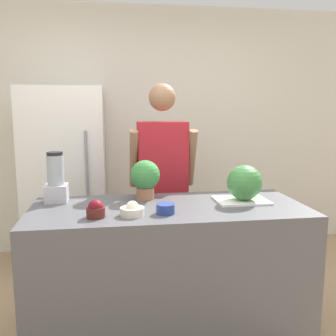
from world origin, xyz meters
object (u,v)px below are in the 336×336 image
object	(u,v)px
refrigerator	(66,178)
blender	(56,181)
bowl_cream	(132,210)
bowl_cherries	(96,210)
person	(162,184)
potted_plant	(145,177)
watermelon	(244,183)
bowl_small_blue	(165,209)

from	to	relation	value
refrigerator	blender	bearing A→B (deg)	-86.65
refrigerator	blender	size ratio (longest dim) A/B	4.97
bowl_cream	blender	distance (m)	0.66
blender	bowl_cherries	bearing A→B (deg)	-56.50
person	blender	world-z (taller)	person
bowl_cherries	blender	bearing A→B (deg)	123.50
refrigerator	person	xyz separation A→B (m)	(0.87, -0.59, 0.03)
refrigerator	potted_plant	xyz separation A→B (m)	(0.68, -1.10, 0.18)
refrigerator	bowl_cherries	xyz separation A→B (m)	(0.35, -1.51, 0.07)
refrigerator	watermelon	world-z (taller)	refrigerator
watermelon	blender	xyz separation A→B (m)	(-1.28, 0.20, 0.01)
blender	potted_plant	xyz separation A→B (m)	(0.61, -0.02, 0.01)
watermelon	bowl_cherries	world-z (taller)	watermelon
person	potted_plant	xyz separation A→B (m)	(-0.19, -0.51, 0.15)
blender	watermelon	bearing A→B (deg)	-8.70
person	watermelon	bearing A→B (deg)	-55.22
potted_plant	bowl_cherries	bearing A→B (deg)	-128.84
person	blender	bearing A→B (deg)	-148.68
refrigerator	bowl_cream	bearing A→B (deg)	-69.44
watermelon	potted_plant	distance (m)	0.69
bowl_cherries	blender	xyz separation A→B (m)	(-0.28, 0.43, 0.10)
refrigerator	watermelon	size ratio (longest dim) A/B	7.13
bowl_cream	potted_plant	world-z (taller)	potted_plant
refrigerator	bowl_cream	xyz separation A→B (m)	(0.56, -1.50, 0.06)
bowl_cherries	watermelon	bearing A→B (deg)	12.98
watermelon	bowl_cream	distance (m)	0.82
person	refrigerator	bearing A→B (deg)	145.73
bowl_cherries	blender	distance (m)	0.52
refrigerator	bowl_small_blue	xyz separation A→B (m)	(0.77, -1.49, 0.06)
bowl_cream	bowl_small_blue	size ratio (longest dim) A/B	1.28
refrigerator	person	bearing A→B (deg)	-34.27
person	bowl_cherries	size ratio (longest dim) A/B	15.59
person	watermelon	distance (m)	0.85
person	bowl_cherries	bearing A→B (deg)	-119.72
watermelon	bowl_cherries	distance (m)	1.03
bowl_cherries	bowl_small_blue	bearing A→B (deg)	2.50
person	blender	xyz separation A→B (m)	(-0.81, -0.49, 0.14)
refrigerator	person	distance (m)	1.05
watermelon	blender	size ratio (longest dim) A/B	0.70
refrigerator	bowl_cream	distance (m)	1.60
watermelon	bowl_small_blue	world-z (taller)	watermelon
bowl_cream	blender	xyz separation A→B (m)	(-0.50, 0.42, 0.12)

